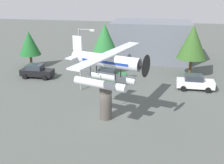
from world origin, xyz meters
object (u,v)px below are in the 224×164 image
Objects in this scene: floatplane_monument at (107,66)px; tree_west at (29,43)px; car_mid_green at (109,75)px; car_far_white at (195,82)px; tree_east at (105,39)px; streetlight_primary at (82,55)px; storefront_building at (151,41)px; tree_center_back at (193,42)px; display_pedestal at (106,102)px; car_near_black at (37,71)px.

floatplane_monument is 1.93× the size of tree_west.
car_mid_green is 1.00× the size of car_far_white.
car_mid_green is 0.63× the size of tree_east.
floatplane_monument is 1.54× the size of tree_east.
floatplane_monument is 7.88m from streetlight_primary.
storefront_building is 1.82× the size of tree_center_back.
floatplane_monument is 16.62m from tree_center_back.
storefront_building is 1.82× the size of tree_east.
display_pedestal is 20.10m from tree_west.
display_pedestal is at bearing 180.00° from floatplane_monument.
tree_west is at bearing -155.06° from storefront_building.
storefront_building reaches higher than car_mid_green.
tree_east is (-11.56, 4.53, 3.73)m from car_far_white.
tree_east is (-2.99, 13.65, 2.97)m from display_pedestal.
streetlight_primary reaches higher than tree_west.
floatplane_monument is 20.17m from tree_west.
car_far_white is at bearing -65.73° from storefront_building.
tree_center_back is at bearing 59.59° from display_pedestal.
tree_center_back reaches higher than car_near_black.
storefront_building is (-5.81, 12.88, 2.18)m from car_far_white.
display_pedestal is 0.49× the size of tree_east.
car_mid_green is (-1.69, 9.75, -0.76)m from display_pedestal.
streetlight_primary is 1.33× the size of tree_west.
display_pedestal is 3.31m from floatplane_monument.
streetlight_primary is at bearing -24.13° from car_near_black.
car_near_black is 0.35× the size of storefront_building.
car_far_white is 23.44m from tree_west.
floatplane_monument reaches higher than storefront_building.
floatplane_monument reaches higher than display_pedestal.
floatplane_monument is 10.76m from car_mid_green.
storefront_building is (2.64, 22.04, -1.89)m from floatplane_monument.
car_mid_green is at bearing -0.14° from car_near_black.
streetlight_primary reaches higher than display_pedestal.
car_near_black is 1.00× the size of car_far_white.
storefront_building reaches higher than car_near_black.
streetlight_primary is at bearing -148.13° from tree_center_back.
floatplane_monument reaches higher than tree_center_back.
tree_center_back is (-0.15, 5.24, 3.64)m from car_far_white.
car_near_black is at bearing 155.87° from streetlight_primary.
car_far_white is (19.82, -0.66, 0.00)m from car_near_black.
car_far_white is 12.96m from tree_east.
tree_center_back reaches higher than tree_west.
streetlight_primary is at bearing -98.88° from tree_east.
tree_east reaches higher than car_near_black.
car_mid_green is at bearing -19.33° from tree_west.
car_mid_green is 0.63× the size of tree_center_back.
display_pedestal is at bearing -133.24° from car_far_white.
display_pedestal is 9.93m from car_mid_green.
floatplane_monument reaches higher than tree_east.
tree_center_back is at bearing 77.20° from floatplane_monument.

